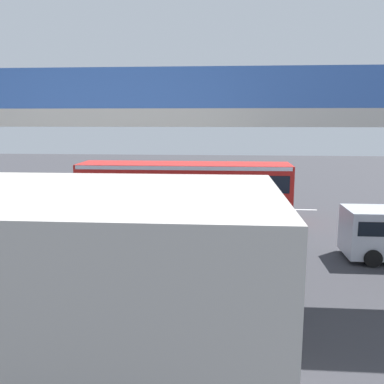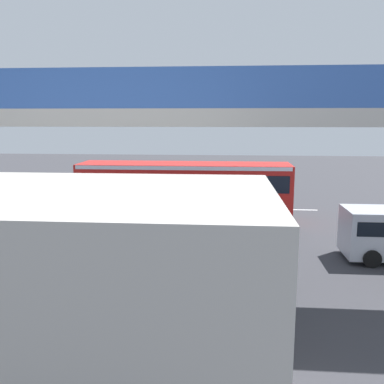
% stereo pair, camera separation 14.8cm
% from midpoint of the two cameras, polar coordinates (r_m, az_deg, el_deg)
% --- Properties ---
extents(ground, '(80.00, 80.00, 0.00)m').
position_cam_midpoint_polar(ground, '(24.16, 1.13, -3.32)').
color(ground, '#38383D').
extents(city_bus, '(11.54, 2.85, 3.15)m').
position_cam_midpoint_polar(city_bus, '(23.01, -1.26, 0.79)').
color(city_bus, red).
rests_on(city_bus, ground).
extents(bicycle_black, '(1.77, 0.44, 0.96)m').
position_cam_midpoint_polar(bicycle_black, '(22.28, -24.28, -4.39)').
color(bicycle_black, black).
rests_on(bicycle_black, ground).
extents(pedestrian, '(0.38, 0.38, 1.79)m').
position_cam_midpoint_polar(pedestrian, '(28.84, -13.22, 0.42)').
color(pedestrian, '#2D2D38').
rests_on(pedestrian, ground).
extents(traffic_sign, '(0.08, 0.60, 2.80)m').
position_cam_midpoint_polar(traffic_sign, '(26.45, 1.95, 2.02)').
color(traffic_sign, slate).
rests_on(traffic_sign, ground).
extents(lane_dash_leftmost, '(2.00, 0.20, 0.01)m').
position_cam_midpoint_polar(lane_dash_leftmost, '(26.69, 14.39, -2.34)').
color(lane_dash_leftmost, silver).
rests_on(lane_dash_leftmost, ground).
extents(lane_dash_left, '(2.00, 0.20, 0.01)m').
position_cam_midpoint_polar(lane_dash_left, '(26.28, 5.76, -2.26)').
color(lane_dash_left, silver).
rests_on(lane_dash_left, ground).
extents(lane_dash_centre, '(2.00, 0.20, 0.01)m').
position_cam_midpoint_polar(lane_dash_centre, '(26.48, -2.93, -2.13)').
color(lane_dash_centre, silver).
rests_on(lane_dash_centre, ground).
extents(lane_dash_right, '(2.00, 0.20, 0.01)m').
position_cam_midpoint_polar(lane_dash_right, '(27.27, -11.30, -1.95)').
color(lane_dash_right, silver).
rests_on(lane_dash_right, ground).
extents(pedestrian_overpass, '(26.53, 2.60, 6.95)m').
position_cam_midpoint_polar(pedestrian_overpass, '(12.88, -1.48, 8.07)').
color(pedestrian_overpass, '#B2ADA5').
rests_on(pedestrian_overpass, ground).
extents(station_building, '(9.00, 5.04, 4.20)m').
position_cam_midpoint_polar(station_building, '(9.32, -18.28, -12.54)').
color(station_building, '#B2ADA5').
rests_on(station_building, ground).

